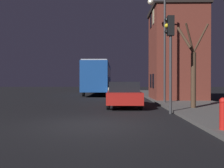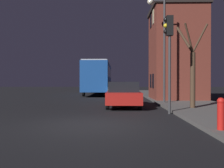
# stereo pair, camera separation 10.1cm
# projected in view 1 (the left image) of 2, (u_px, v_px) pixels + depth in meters

# --- Properties ---
(ground_plane) EXTENTS (120.00, 120.00, 0.00)m
(ground_plane) POSITION_uv_depth(u_px,v_px,m) (92.00, 125.00, 8.54)
(ground_plane) COLOR black
(brick_building) EXTENTS (4.05, 4.68, 7.21)m
(brick_building) POSITION_uv_depth(u_px,v_px,m) (176.00, 53.00, 19.78)
(brick_building) COLOR brown
(brick_building) RESTS_ON sidewalk
(streetlamp) EXTENTS (1.17, 0.41, 6.73)m
(streetlamp) POSITION_uv_depth(u_px,v_px,m) (160.00, 33.00, 16.13)
(streetlamp) COLOR #38383A
(streetlamp) RESTS_ON sidewalk
(traffic_light) EXTENTS (0.43, 0.24, 4.46)m
(traffic_light) POSITION_uv_depth(u_px,v_px,m) (170.00, 44.00, 11.30)
(traffic_light) COLOR #38383A
(traffic_light) RESTS_ON ground
(bare_tree) EXTENTS (1.45, 1.22, 4.28)m
(bare_tree) POSITION_uv_depth(u_px,v_px,m) (193.00, 70.00, 12.85)
(bare_tree) COLOR #473323
(bare_tree) RESTS_ON sidewalk
(bus) EXTENTS (2.57, 11.57, 3.56)m
(bus) POSITION_uv_depth(u_px,v_px,m) (98.00, 76.00, 28.39)
(bus) COLOR #194793
(bus) RESTS_ON ground
(car_near_lane) EXTENTS (1.87, 4.79, 1.46)m
(car_near_lane) POSITION_uv_depth(u_px,v_px,m) (124.00, 94.00, 14.56)
(car_near_lane) COLOR #B21E19
(car_near_lane) RESTS_ON ground
(car_mid_lane) EXTENTS (1.73, 3.83, 1.43)m
(car_mid_lane) POSITION_uv_depth(u_px,v_px,m) (118.00, 89.00, 23.67)
(car_mid_lane) COLOR beige
(car_mid_lane) RESTS_ON ground
(car_far_lane) EXTENTS (1.73, 4.46, 1.45)m
(car_far_lane) POSITION_uv_depth(u_px,v_px,m) (119.00, 87.00, 33.07)
(car_far_lane) COLOR #B7BABF
(car_far_lane) RESTS_ON ground
(fire_hydrant) EXTENTS (0.21, 0.21, 0.91)m
(fire_hydrant) POSITION_uv_depth(u_px,v_px,m) (223.00, 113.00, 6.98)
(fire_hydrant) COLOR red
(fire_hydrant) RESTS_ON sidewalk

